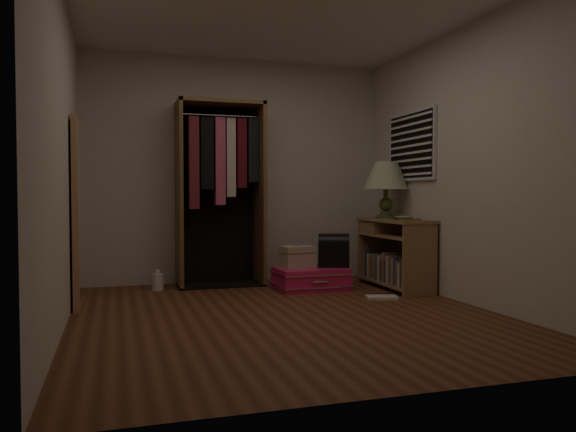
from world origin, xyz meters
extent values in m
plane|color=#572C19|center=(0.00, 0.00, 0.00)|extent=(4.00, 4.00, 0.00)
cube|color=beige|center=(0.00, 2.00, 1.30)|extent=(3.50, 0.02, 2.60)
cube|color=beige|center=(0.00, -2.00, 1.30)|extent=(3.50, 0.02, 2.60)
cube|color=beige|center=(1.75, 0.00, 1.30)|extent=(0.02, 4.00, 2.60)
cube|color=beige|center=(-1.75, 0.00, 1.30)|extent=(0.02, 4.00, 2.60)
cube|color=white|center=(0.00, 0.00, 2.60)|extent=(3.50, 4.00, 0.01)
cube|color=silver|center=(1.73, 1.00, 1.55)|extent=(0.03, 0.96, 0.76)
cube|color=black|center=(1.73, 1.00, 1.55)|extent=(0.03, 0.90, 0.70)
cube|color=white|center=(1.71, 1.00, 1.24)|extent=(0.01, 0.88, 0.02)
cube|color=white|center=(1.71, 1.00, 1.32)|extent=(0.01, 0.88, 0.02)
cube|color=white|center=(1.71, 1.00, 1.39)|extent=(0.01, 0.88, 0.02)
cube|color=white|center=(1.71, 1.00, 1.47)|extent=(0.01, 0.88, 0.02)
cube|color=white|center=(1.71, 1.00, 1.55)|extent=(0.01, 0.88, 0.02)
cube|color=white|center=(1.71, 1.00, 1.63)|extent=(0.01, 0.88, 0.02)
cube|color=white|center=(1.71, 1.00, 1.71)|extent=(0.01, 0.88, 0.02)
cube|color=white|center=(1.71, 1.00, 1.78)|extent=(0.01, 0.88, 0.02)
cube|color=white|center=(1.71, 1.00, 1.86)|extent=(0.01, 0.88, 0.02)
cube|color=olive|center=(1.54, 0.46, 0.38)|extent=(0.40, 0.03, 0.75)
cube|color=olive|center=(1.54, 1.54, 0.38)|extent=(0.40, 0.03, 0.75)
cube|color=olive|center=(1.54, 1.00, 0.06)|extent=(0.40, 1.04, 0.03)
cube|color=olive|center=(1.54, 1.00, 0.57)|extent=(0.40, 1.04, 0.03)
cube|color=olive|center=(1.54, 1.00, 0.73)|extent=(0.42, 1.12, 0.03)
cube|color=brown|center=(1.73, 1.00, 0.38)|extent=(0.02, 1.10, 0.75)
cube|color=olive|center=(1.53, 1.33, 0.65)|extent=(0.36, 0.38, 0.13)
cube|color=gray|center=(1.47, 0.53, 0.21)|extent=(0.21, 0.03, 0.27)
cube|color=#4C3833|center=(1.47, 0.57, 0.22)|extent=(0.19, 0.03, 0.30)
cube|color=#B7AD99|center=(1.47, 0.61, 0.20)|extent=(0.19, 0.05, 0.24)
cube|color=brown|center=(1.47, 0.67, 0.21)|extent=(0.20, 0.04, 0.26)
cube|color=#3F4C59|center=(1.46, 0.72, 0.22)|extent=(0.18, 0.03, 0.29)
cube|color=gray|center=(1.46, 0.76, 0.21)|extent=(0.18, 0.03, 0.28)
cube|color=#59594C|center=(1.47, 0.80, 0.21)|extent=(0.20, 0.03, 0.26)
cube|color=#B2724C|center=(1.45, 0.84, 0.22)|extent=(0.15, 0.03, 0.30)
cube|color=beige|center=(1.48, 0.88, 0.22)|extent=(0.21, 0.03, 0.29)
cube|color=#332D38|center=(1.47, 0.92, 0.19)|extent=(0.19, 0.03, 0.24)
cube|color=gray|center=(1.48, 0.97, 0.23)|extent=(0.21, 0.03, 0.32)
cube|color=#4C3833|center=(1.48, 1.01, 0.20)|extent=(0.22, 0.05, 0.24)
cube|color=#B7AD99|center=(1.47, 1.07, 0.21)|extent=(0.20, 0.05, 0.27)
cube|color=brown|center=(1.46, 1.12, 0.20)|extent=(0.18, 0.03, 0.24)
cube|color=#3F4C59|center=(1.46, 1.15, 0.19)|extent=(0.18, 0.03, 0.22)
cube|color=gray|center=(1.46, 1.19, 0.22)|extent=(0.18, 0.03, 0.28)
cube|color=#59594C|center=(1.46, 1.24, 0.21)|extent=(0.19, 0.05, 0.27)
cube|color=#B2724C|center=(1.45, 1.30, 0.19)|extent=(0.16, 0.05, 0.24)
cube|color=beige|center=(1.48, 1.35, 0.21)|extent=(0.21, 0.03, 0.27)
cube|color=#332D38|center=(1.45, 1.40, 0.23)|extent=(0.16, 0.04, 0.32)
cube|color=gray|center=(1.47, 1.44, 0.21)|extent=(0.21, 0.03, 0.27)
cube|color=brown|center=(-0.70, 1.74, 1.02)|extent=(0.04, 0.50, 2.05)
cube|color=brown|center=(0.20, 1.74, 1.02)|extent=(0.04, 0.50, 2.05)
cube|color=brown|center=(-0.25, 1.74, 2.03)|extent=(0.95, 0.50, 0.04)
cube|color=black|center=(-0.25, 1.98, 1.02)|extent=(0.95, 0.02, 2.05)
cube|color=black|center=(-0.25, 1.74, 0.01)|extent=(0.95, 0.50, 0.02)
cylinder|color=silver|center=(-0.25, 1.74, 1.90)|extent=(0.87, 0.02, 0.02)
cube|color=maroon|center=(-0.55, 1.72, 1.37)|extent=(0.11, 0.15, 1.01)
cube|color=black|center=(-0.41, 1.72, 1.47)|extent=(0.14, 0.14, 0.80)
cube|color=#BF4C72|center=(-0.26, 1.72, 1.39)|extent=(0.11, 0.15, 0.97)
cube|color=beige|center=(-0.14, 1.72, 1.43)|extent=(0.10, 0.11, 0.88)
cube|color=#590F19|center=(-0.02, 1.72, 1.48)|extent=(0.10, 0.14, 0.77)
cube|color=black|center=(0.13, 1.72, 1.51)|extent=(0.14, 0.16, 0.71)
cube|color=tan|center=(-1.71, 1.00, 0.85)|extent=(0.05, 0.80, 1.70)
cube|color=white|center=(-1.68, 1.00, 0.85)|extent=(0.01, 0.68, 1.58)
cube|color=#D91A5A|center=(0.63, 1.18, 0.12)|extent=(0.75, 0.54, 0.23)
cube|color=silver|center=(0.63, 1.18, 0.05)|extent=(0.77, 0.56, 0.01)
cube|color=silver|center=(0.63, 1.18, 0.18)|extent=(0.77, 0.56, 0.01)
cylinder|color=silver|center=(0.63, 0.91, 0.12)|extent=(0.17, 0.02, 0.02)
cube|color=tan|center=(0.49, 1.23, 0.35)|extent=(0.37, 0.29, 0.23)
cube|color=brown|center=(0.49, 1.23, 0.40)|extent=(0.38, 0.29, 0.01)
cylinder|color=silver|center=(0.49, 1.23, 0.47)|extent=(0.10, 0.03, 0.02)
cube|color=black|center=(0.90, 1.20, 0.36)|extent=(0.39, 0.33, 0.26)
cylinder|color=black|center=(0.90, 1.20, 0.49)|extent=(0.39, 0.33, 0.22)
cylinder|color=#414D25|center=(1.54, 1.23, 0.77)|extent=(0.24, 0.24, 0.04)
cylinder|color=#414D25|center=(1.54, 1.23, 0.81)|extent=(0.14, 0.14, 0.05)
sphere|color=#414D25|center=(1.54, 1.23, 0.91)|extent=(0.17, 0.17, 0.15)
cylinder|color=#414D25|center=(1.54, 1.23, 1.03)|extent=(0.06, 0.06, 0.09)
cone|color=beige|center=(1.54, 1.23, 1.23)|extent=(0.55, 0.55, 0.31)
cone|color=silver|center=(1.54, 1.23, 1.23)|extent=(0.49, 0.49, 0.29)
cylinder|color=olive|center=(1.54, 0.75, 0.76)|extent=(0.34, 0.34, 0.02)
imported|color=#A4C2A1|center=(1.49, 0.73, 0.77)|extent=(0.17, 0.17, 0.04)
cylinder|color=silver|center=(-0.95, 1.60, 0.09)|extent=(0.16, 0.16, 0.18)
cylinder|color=silver|center=(-0.95, 1.60, 0.20)|extent=(0.07, 0.07, 0.04)
cube|color=beige|center=(1.11, 0.48, 0.01)|extent=(0.35, 0.31, 0.02)
cube|color=black|center=(1.14, 0.57, 0.01)|extent=(0.30, 0.12, 0.03)
camera|label=1|loc=(-1.37, -4.48, 1.00)|focal=35.00mm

